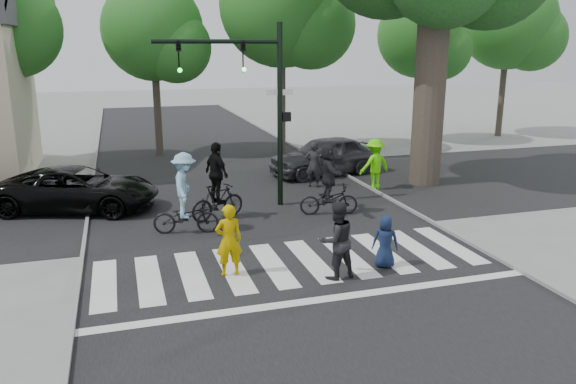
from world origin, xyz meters
The scene contains 21 objects.
ground centered at (0.00, 0.00, 0.00)m, with size 120.00×120.00×0.00m, color gray.
road_stem centered at (0.00, 5.00, 0.01)m, with size 10.00×70.00×0.01m, color black.
road_cross centered at (0.00, 8.00, 0.01)m, with size 70.00×10.00×0.01m, color black.
curb_left centered at (-5.05, 5.00, 0.05)m, with size 0.10×70.00×0.10m, color gray.
curb_right centered at (5.05, 5.00, 0.05)m, with size 0.10×70.00×0.10m, color gray.
crosswalk centered at (0.00, 0.66, 0.01)m, with size 10.00×3.85×0.01m.
traffic_signal centered at (0.35, 6.20, 3.90)m, with size 4.45×0.29×6.00m.
bg_tree_2 centered at (-1.76, 16.62, 5.78)m, with size 5.04×4.80×8.40m.
bg_tree_3 centered at (4.31, 15.27, 6.94)m, with size 6.30×6.00×10.20m.
bg_tree_4 centered at (12.23, 16.12, 5.64)m, with size 4.83×4.60×8.15m.
bg_tree_5 centered at (18.27, 16.69, 6.36)m, with size 5.67×5.40×9.30m.
pedestrian_woman centered at (-1.65, 0.71, 0.87)m, with size 0.63×0.42×1.74m, color #BB9600.
pedestrian_child centered at (2.09, 0.10, 0.65)m, with size 0.64×0.42×1.31m, color #132040.
pedestrian_adult centered at (0.70, -0.18, 0.93)m, with size 0.90×0.70×1.85m, color black.
cyclist_left centered at (-2.24, 4.10, 1.03)m, with size 1.96×1.33×2.37m.
cyclist_mid centered at (-1.13, 5.19, 1.00)m, with size 1.92×1.23×2.43m.
cyclist_right centered at (2.37, 4.65, 1.05)m, with size 1.96×1.81×2.36m.
car_suv centered at (-5.34, 7.50, 0.72)m, with size 2.38×5.17×1.44m, color black.
car_grey centered at (4.30, 10.13, 0.81)m, with size 1.91×4.76×1.62m, color #38363C.
bystander_hivis centered at (5.19, 7.21, 0.97)m, with size 1.25×0.72×1.93m, color #59F407.
bystander_dark centered at (3.12, 8.21, 0.88)m, with size 0.64×0.42×1.76m, color black.
Camera 1 is at (-3.94, -11.54, 5.27)m, focal length 35.00 mm.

